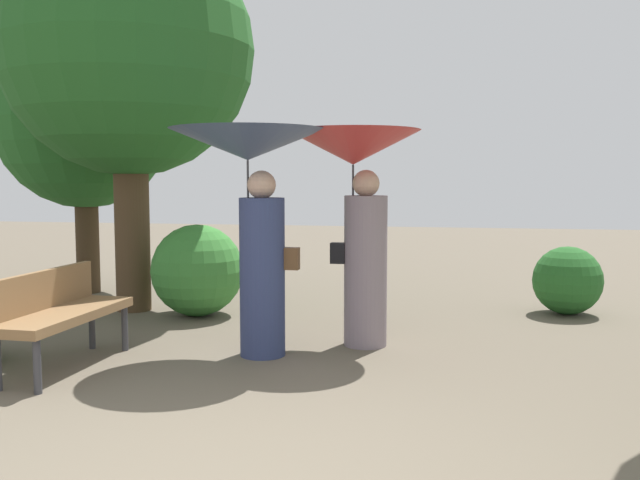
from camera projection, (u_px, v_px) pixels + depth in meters
name	position (u px, v px, depth m)	size (l,w,h in m)	color
person_left	(252.00, 186.00, 6.14)	(1.40, 1.40, 2.06)	navy
person_right	(357.00, 187.00, 6.52)	(1.28, 1.28, 2.07)	gray
park_bench	(58.00, 309.00, 5.80)	(0.52, 1.51, 0.83)	#38383D
tree_near_left	(127.00, 27.00, 8.13)	(3.02, 3.02, 5.20)	#4C3823
tree_mid_left	(83.00, 107.00, 9.52)	(2.43, 2.43, 4.03)	#42301E
bush_behind_bench	(197.00, 270.00, 8.04)	(1.08, 1.08, 1.08)	#387F33
bush_far_side	(567.00, 280.00, 8.13)	(0.81, 0.81, 0.81)	#235B23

